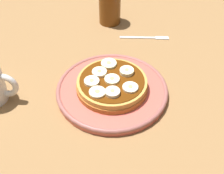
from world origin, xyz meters
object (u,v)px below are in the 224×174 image
(banana_slice_6, at_px, (92,82))
(syrup_bottle, at_px, (110,3))
(banana_slice_4, at_px, (127,71))
(fork, at_px, (147,37))
(banana_slice_1, at_px, (113,92))
(banana_slice_0, at_px, (113,81))
(pancake_stack, at_px, (113,85))
(banana_slice_7, at_px, (97,92))
(banana_slice_5, at_px, (99,72))
(plate, at_px, (112,90))
(banana_slice_2, at_px, (130,88))
(banana_slice_3, at_px, (109,64))

(banana_slice_6, xyz_separation_m, syrup_bottle, (0.00, 0.30, 0.02))
(banana_slice_4, relative_size, fork, 0.24)
(banana_slice_1, relative_size, banana_slice_6, 0.95)
(banana_slice_0, height_order, banana_slice_6, banana_slice_6)
(pancake_stack, bearing_deg, banana_slice_0, -58.24)
(banana_slice_0, distance_m, banana_slice_7, 0.05)
(banana_slice_5, distance_m, syrup_bottle, 0.27)
(pancake_stack, bearing_deg, banana_slice_5, 146.87)
(banana_slice_5, xyz_separation_m, fork, (0.10, 0.20, -0.04))
(pancake_stack, bearing_deg, syrup_bottle, 98.27)
(plate, distance_m, banana_slice_4, 0.05)
(banana_slice_2, xyz_separation_m, banana_slice_6, (-0.08, 0.01, 0.00))
(banana_slice_2, height_order, banana_slice_7, same)
(banana_slice_7, xyz_separation_m, fork, (0.09, 0.26, -0.04))
(plate, xyz_separation_m, pancake_stack, (0.00, -0.00, 0.02))
(banana_slice_0, xyz_separation_m, banana_slice_6, (-0.04, -0.01, 0.00))
(banana_slice_1, xyz_separation_m, fork, (0.06, 0.26, -0.04))
(banana_slice_2, bearing_deg, plate, 153.01)
(plate, xyz_separation_m, banana_slice_0, (0.00, -0.00, 0.03))
(banana_slice_0, relative_size, syrup_bottle, 0.24)
(plate, bearing_deg, banana_slice_6, -163.24)
(banana_slice_5, relative_size, syrup_bottle, 0.24)
(banana_slice_0, xyz_separation_m, banana_slice_7, (-0.03, -0.04, -0.00))
(banana_slice_0, bearing_deg, banana_slice_1, -86.38)
(banana_slice_3, height_order, banana_slice_6, same)
(banana_slice_1, relative_size, banana_slice_7, 0.90)
(banana_slice_4, bearing_deg, banana_slice_5, -171.87)
(fork, bearing_deg, syrup_bottle, 147.87)
(banana_slice_1, xyz_separation_m, banana_slice_4, (0.02, 0.07, 0.00))
(banana_slice_2, bearing_deg, fork, 83.12)
(banana_slice_7, bearing_deg, banana_slice_2, 18.37)
(pancake_stack, relative_size, banana_slice_6, 4.85)
(banana_slice_3, distance_m, banana_slice_7, 0.09)
(fork, bearing_deg, banana_slice_4, -101.88)
(banana_slice_1, relative_size, banana_slice_5, 0.95)
(banana_slice_7, bearing_deg, syrup_bottle, 92.61)
(syrup_bottle, bearing_deg, banana_slice_6, -90.25)
(plate, xyz_separation_m, banana_slice_6, (-0.04, -0.01, 0.03))
(banana_slice_5, xyz_separation_m, syrup_bottle, (-0.01, 0.27, 0.02))
(banana_slice_0, relative_size, banana_slice_3, 0.93)
(banana_slice_0, bearing_deg, banana_slice_4, 50.95)
(banana_slice_6, bearing_deg, syrup_bottle, 89.75)
(banana_slice_7, bearing_deg, banana_slice_6, 118.76)
(banana_slice_0, bearing_deg, fork, 73.59)
(banana_slice_2, relative_size, banana_slice_5, 1.01)
(banana_slice_5, distance_m, fork, 0.23)
(banana_slice_4, xyz_separation_m, banana_slice_7, (-0.05, -0.07, -0.00))
(banana_slice_4, height_order, syrup_bottle, syrup_bottle)
(banana_slice_0, distance_m, banana_slice_2, 0.04)
(plate, xyz_separation_m, banana_slice_3, (-0.01, 0.05, 0.03))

